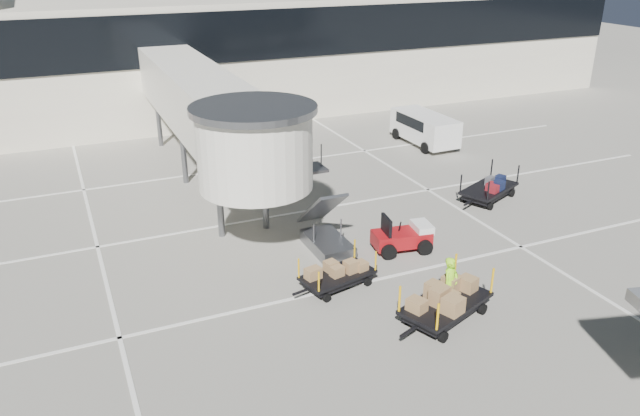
# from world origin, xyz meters

# --- Properties ---
(ground) EXTENTS (140.00, 140.00, 0.00)m
(ground) POSITION_xyz_m (0.00, 0.00, 0.00)
(ground) COLOR #A8A497
(ground) RESTS_ON ground
(lane_markings) EXTENTS (40.00, 30.00, 0.02)m
(lane_markings) POSITION_xyz_m (-0.67, 9.33, 0.01)
(lane_markings) COLOR white
(lane_markings) RESTS_ON ground
(terminal) EXTENTS (64.00, 12.11, 15.20)m
(terminal) POSITION_xyz_m (-0.35, 29.94, 4.11)
(terminal) COLOR white
(terminal) RESTS_ON ground
(jet_bridge) EXTENTS (5.70, 20.40, 6.03)m
(jet_bridge) POSITION_xyz_m (-3.97, 12.26, 4.28)
(jet_bridge) COLOR white
(jet_bridge) RESTS_ON ground
(baggage_tug) EXTENTS (2.50, 1.80, 1.54)m
(baggage_tug) POSITION_xyz_m (1.41, 3.77, 0.56)
(baggage_tug) COLOR maroon
(baggage_tug) RESTS_ON ground
(suitcase_cart) EXTENTS (3.89, 2.74, 1.53)m
(suitcase_cart) POSITION_xyz_m (7.98, 6.73, 0.53)
(suitcase_cart) COLOR black
(suitcase_cart) RESTS_ON ground
(box_cart_near) EXTENTS (4.06, 2.70, 1.58)m
(box_cart_near) POSITION_xyz_m (-0.08, -1.28, 0.65)
(box_cart_near) COLOR black
(box_cart_near) RESTS_ON ground
(box_cart_far) EXTENTS (3.38, 1.90, 1.29)m
(box_cart_far) POSITION_xyz_m (-2.38, 2.09, 0.49)
(box_cart_far) COLOR black
(box_cart_far) RESTS_ON ground
(ground_worker) EXTENTS (0.85, 0.73, 1.97)m
(ground_worker) POSITION_xyz_m (0.53, -0.76, 0.99)
(ground_worker) COLOR #9EFF1A
(ground_worker) RESTS_ON ground
(minivan) EXTENTS (2.29, 4.98, 1.87)m
(minivan) POSITION_xyz_m (10.02, 15.92, 1.12)
(minivan) COLOR white
(minivan) RESTS_ON ground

